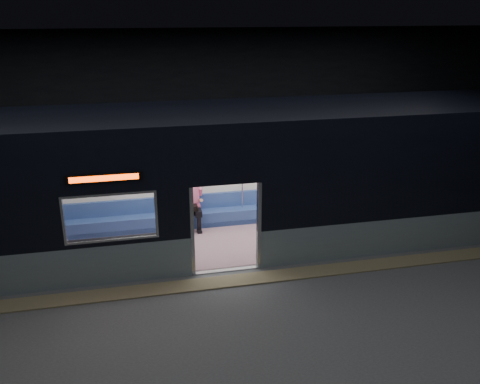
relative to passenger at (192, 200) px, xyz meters
name	(u,v)px	position (x,y,z in m)	size (l,w,h in m)	color
station_floor	(236,295)	(0.41, -3.55, -0.81)	(24.00, 14.00, 0.01)	#47494C
station_envelope	(236,118)	(0.41, -3.55, 2.85)	(24.00, 14.00, 5.00)	black
tactile_strip	(231,281)	(0.41, -3.00, -0.79)	(22.80, 0.50, 0.03)	#8C7F59
metro_car	(214,173)	(0.41, -1.00, 1.04)	(18.00, 3.04, 3.35)	gray
passenger	(192,200)	(0.00, 0.00, 0.00)	(0.41, 0.70, 1.40)	black
handbag	(192,208)	(-0.05, -0.23, -0.13)	(0.27, 0.23, 0.14)	black
transit_map	(278,166)	(2.42, 0.31, 0.68)	(1.06, 0.03, 0.69)	white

